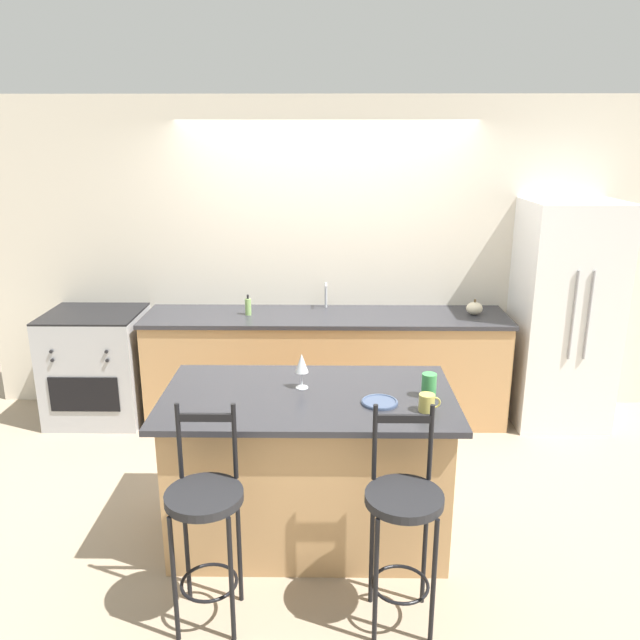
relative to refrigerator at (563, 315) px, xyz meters
name	(u,v)px	position (x,y,z in m)	size (l,w,h in m)	color
ground_plane	(325,435)	(-1.98, -0.36, -0.94)	(18.00, 18.00, 0.00)	tan
wall_back	(326,257)	(-1.98, 0.37, 0.41)	(6.00, 0.07, 2.70)	beige
back_counter	(326,366)	(-1.98, 0.03, -0.47)	(3.05, 0.70, 0.93)	tan
sink_faucet	(326,292)	(-1.98, 0.24, 0.13)	(0.02, 0.13, 0.22)	#ADAFB5
kitchen_island	(309,465)	(-2.08, -1.67, -0.47)	(1.70, 0.95, 0.93)	tan
refrigerator	(563,315)	(0.00, 0.00, 0.00)	(0.75, 0.72, 1.88)	white
oven_range	(98,365)	(-3.95, 0.00, -0.47)	(0.79, 0.72, 0.95)	#ADAFB5
bar_stool_near	(206,516)	(-2.56, -2.39, -0.34)	(0.38, 0.38, 1.14)	black
bar_stool_far	(403,517)	(-1.60, -2.39, -0.34)	(0.38, 0.38, 1.14)	black
dinner_plate	(380,402)	(-1.68, -1.79, 0.00)	(0.21, 0.21, 0.02)	#425170
wine_glass	(302,364)	(-2.12, -1.57, 0.14)	(0.08, 0.08, 0.21)	white
coffee_mug	(427,403)	(-1.42, -1.89, 0.04)	(0.12, 0.09, 0.10)	#C1B251
tumbler_cup	(429,385)	(-1.39, -1.69, 0.06)	(0.08, 0.08, 0.14)	#3D934C
pumpkin_decoration	(474,308)	(-0.73, 0.04, 0.04)	(0.14, 0.14, 0.13)	beige
soap_bottle	(248,306)	(-2.63, 0.01, 0.06)	(0.05, 0.05, 0.17)	#89B260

